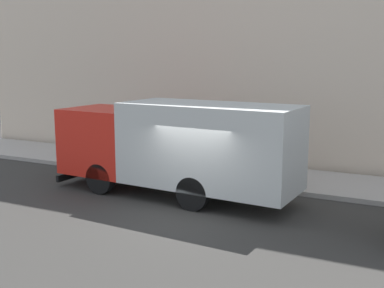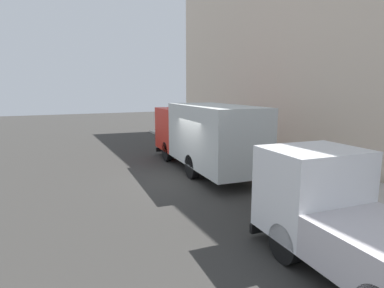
% 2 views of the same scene
% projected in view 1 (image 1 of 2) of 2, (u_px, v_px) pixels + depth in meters
% --- Properties ---
extents(ground, '(80.00, 80.00, 0.00)m').
position_uv_depth(ground, '(192.00, 211.00, 14.18)').
color(ground, '#33312F').
extents(sidewalk, '(3.33, 30.00, 0.16)m').
position_uv_depth(sidewalk, '(246.00, 175.00, 18.28)').
color(sidewalk, '#B3ACA4').
rests_on(sidewalk, ground).
extents(building_facade, '(0.50, 30.00, 12.16)m').
position_uv_depth(building_facade, '(267.00, 17.00, 19.13)').
color(building_facade, beige).
rests_on(building_facade, ground).
extents(large_utility_truck, '(2.87, 8.41, 3.09)m').
position_uv_depth(large_utility_truck, '(176.00, 145.00, 15.49)').
color(large_utility_truck, red).
rests_on(large_utility_truck, ground).
extents(pedestrian_walking, '(0.56, 0.56, 1.78)m').
position_uv_depth(pedestrian_walking, '(161.00, 141.00, 19.92)').
color(pedestrian_walking, brown).
rests_on(pedestrian_walking, sidewalk).
extents(pedestrian_standing, '(0.52, 0.52, 1.71)m').
position_uv_depth(pedestrian_standing, '(136.00, 138.00, 20.74)').
color(pedestrian_standing, black).
rests_on(pedestrian_standing, sidewalk).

